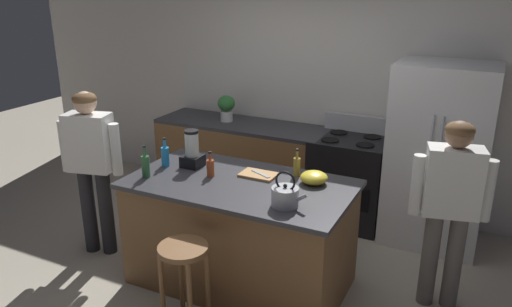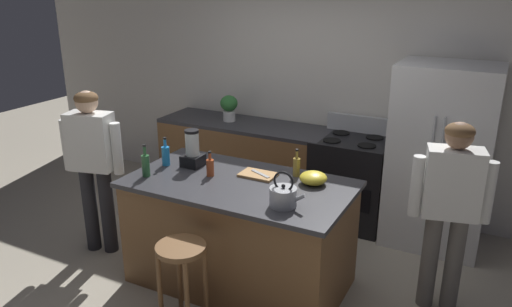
% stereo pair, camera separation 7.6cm
% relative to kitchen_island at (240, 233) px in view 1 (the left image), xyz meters
% --- Properties ---
extents(ground_plane, '(14.00, 14.00, 0.00)m').
position_rel_kitchen_island_xyz_m(ground_plane, '(0.00, 0.00, -0.47)').
color(ground_plane, '#B2A893').
extents(back_wall, '(8.00, 0.10, 2.70)m').
position_rel_kitchen_island_xyz_m(back_wall, '(0.00, 1.95, 0.88)').
color(back_wall, silver).
rests_on(back_wall, ground_plane).
extents(kitchen_island, '(1.83, 1.00, 0.93)m').
position_rel_kitchen_island_xyz_m(kitchen_island, '(0.00, 0.00, 0.00)').
color(kitchen_island, brown).
rests_on(kitchen_island, ground_plane).
extents(back_counter_run, '(2.00, 0.64, 0.93)m').
position_rel_kitchen_island_xyz_m(back_counter_run, '(-0.80, 1.55, -0.00)').
color(back_counter_run, brown).
rests_on(back_counter_run, ground_plane).
extents(refrigerator, '(0.90, 0.73, 1.77)m').
position_rel_kitchen_island_xyz_m(refrigerator, '(1.35, 1.50, 0.42)').
color(refrigerator, silver).
rests_on(refrigerator, ground_plane).
extents(stove_range, '(0.76, 0.65, 1.11)m').
position_rel_kitchen_island_xyz_m(stove_range, '(0.49, 1.52, 0.01)').
color(stove_range, black).
rests_on(stove_range, ground_plane).
extents(person_by_island_left, '(0.59, 0.31, 1.57)m').
position_rel_kitchen_island_xyz_m(person_by_island_left, '(-1.45, -0.14, 0.48)').
color(person_by_island_left, '#26262B').
rests_on(person_by_island_left, ground_plane).
extents(person_by_sink_right, '(0.59, 0.31, 1.53)m').
position_rel_kitchen_island_xyz_m(person_by_sink_right, '(1.57, 0.42, 0.46)').
color(person_by_sink_right, '#66605B').
rests_on(person_by_sink_right, ground_plane).
extents(bar_stool, '(0.36, 0.36, 0.71)m').
position_rel_kitchen_island_xyz_m(bar_stool, '(-0.05, -0.75, 0.08)').
color(bar_stool, brown).
rests_on(bar_stool, ground_plane).
extents(potted_plant, '(0.20, 0.20, 0.30)m').
position_rel_kitchen_island_xyz_m(potted_plant, '(-1.00, 1.55, 0.64)').
color(potted_plant, silver).
rests_on(potted_plant, back_counter_run).
extents(blender_appliance, '(0.17, 0.17, 0.33)m').
position_rel_kitchen_island_xyz_m(blender_appliance, '(-0.54, 0.13, 0.60)').
color(blender_appliance, black).
rests_on(blender_appliance, kitchen_island).
extents(bottle_soda, '(0.07, 0.07, 0.26)m').
position_rel_kitchen_island_xyz_m(bottle_soda, '(-0.76, 0.04, 0.56)').
color(bottle_soda, '#268CD8').
rests_on(bottle_soda, kitchen_island).
extents(bottle_olive_oil, '(0.07, 0.07, 0.28)m').
position_rel_kitchen_island_xyz_m(bottle_olive_oil, '(-0.75, -0.25, 0.56)').
color(bottle_olive_oil, '#2D6638').
rests_on(bottle_olive_oil, kitchen_island).
extents(bottle_vinegar, '(0.06, 0.06, 0.24)m').
position_rel_kitchen_island_xyz_m(bottle_vinegar, '(0.36, 0.33, 0.55)').
color(bottle_vinegar, olive).
rests_on(bottle_vinegar, kitchen_island).
extents(bottle_cooking_sauce, '(0.06, 0.06, 0.22)m').
position_rel_kitchen_island_xyz_m(bottle_cooking_sauce, '(-0.28, 0.01, 0.54)').
color(bottle_cooking_sauce, '#B24C26').
rests_on(bottle_cooking_sauce, kitchen_island).
extents(mixing_bowl, '(0.22, 0.22, 0.10)m').
position_rel_kitchen_island_xyz_m(mixing_bowl, '(0.55, 0.24, 0.51)').
color(mixing_bowl, yellow).
rests_on(mixing_bowl, kitchen_island).
extents(tea_kettle, '(0.28, 0.20, 0.27)m').
position_rel_kitchen_island_xyz_m(tea_kettle, '(0.50, -0.25, 0.54)').
color(tea_kettle, '#B7BABF').
rests_on(tea_kettle, kitchen_island).
extents(cutting_board, '(0.30, 0.20, 0.02)m').
position_rel_kitchen_island_xyz_m(cutting_board, '(0.08, 0.19, 0.47)').
color(cutting_board, '#B7844C').
rests_on(cutting_board, kitchen_island).
extents(chef_knife, '(0.21, 0.12, 0.01)m').
position_rel_kitchen_island_xyz_m(chef_knife, '(0.10, 0.19, 0.49)').
color(chef_knife, '#B7BABF').
rests_on(chef_knife, cutting_board).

